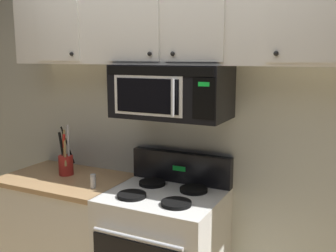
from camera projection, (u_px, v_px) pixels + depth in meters
back_wall at (186, 119)px, 2.85m from camera, size 5.20×0.10×2.70m
over_range_microwave at (171, 91)px, 2.59m from camera, size 0.76×0.43×0.35m
upper_cabinets at (174, 22)px, 2.54m from camera, size 2.50×0.36×0.55m
counter_segment at (68, 232)px, 3.06m from camera, size 0.93×0.65×0.90m
utensil_crock_red at (66, 161)px, 3.01m from camera, size 0.11×0.12×0.39m
salt_shaker at (93, 181)px, 2.72m from camera, size 0.04×0.04×0.10m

